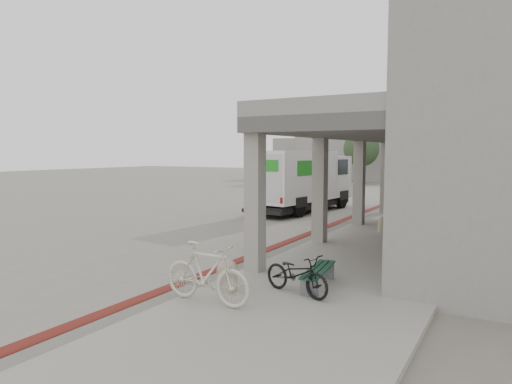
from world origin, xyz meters
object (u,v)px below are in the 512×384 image
Objects in this scene: fedex_truck at (302,179)px; utility_cabinet at (400,246)px; bench at (318,274)px; bicycle_black at (297,274)px; bicycle_cream at (207,273)px.

fedex_truck is 11.53m from utility_cabinet.
bicycle_black reaches higher than bench.
utility_cabinet is at bearing 58.21° from bench.
bench is 1.58× the size of utility_cabinet.
bench is at bearing -108.35° from utility_cabinet.
bicycle_black is 0.82× the size of bicycle_cream.
bicycle_cream is (-1.21, -1.31, 0.16)m from bicycle_black.
fedex_truck is 6.74× the size of utility_cabinet.
bicycle_black is at bearing -106.53° from utility_cabinet.
fedex_truck reaches higher than bicycle_cream.
bicycle_black is (5.46, -12.44, -1.05)m from fedex_truck.
fedex_truck is at bearing 108.03° from bench.
bench is (5.64, -11.77, -1.18)m from fedex_truck.
bench is at bearing -57.09° from fedex_truck.
bench is 0.89× the size of bicycle_cream.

